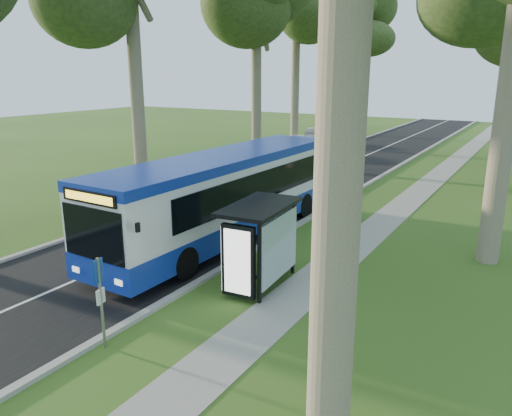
% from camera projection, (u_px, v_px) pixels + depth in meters
% --- Properties ---
extents(ground, '(120.00, 120.00, 0.00)m').
position_uv_depth(ground, '(212.00, 276.00, 16.19)').
color(ground, '#32571B').
rests_on(ground, ground).
extents(road, '(7.00, 100.00, 0.02)m').
position_uv_depth(road, '(269.00, 197.00, 26.20)').
color(road, black).
rests_on(road, ground).
extents(kerb_east, '(0.25, 100.00, 0.12)m').
position_uv_depth(kerb_east, '(331.00, 205.00, 24.46)').
color(kerb_east, '#9E9B93').
rests_on(kerb_east, ground).
extents(kerb_west, '(0.25, 100.00, 0.12)m').
position_uv_depth(kerb_west, '(214.00, 189.00, 27.91)').
color(kerb_west, '#9E9B93').
rests_on(kerb_west, ground).
extents(centre_line, '(0.12, 100.00, 0.00)m').
position_uv_depth(centre_line, '(269.00, 197.00, 26.19)').
color(centre_line, white).
rests_on(centre_line, road).
extents(footpath, '(1.50, 100.00, 0.02)m').
position_uv_depth(footpath, '(392.00, 215.00, 23.00)').
color(footpath, gray).
rests_on(footpath, ground).
extents(bus, '(2.98, 12.81, 3.38)m').
position_uv_depth(bus, '(225.00, 196.00, 19.24)').
color(bus, white).
rests_on(bus, ground).
extents(bus_stop_sign, '(0.11, 0.32, 2.29)m').
position_uv_depth(bus_stop_sign, '(100.00, 292.00, 11.63)').
color(bus_stop_sign, gray).
rests_on(bus_stop_sign, ground).
extents(bus_shelter, '(1.84, 3.09, 2.56)m').
position_uv_depth(bus_shelter, '(257.00, 233.00, 14.72)').
color(bus_shelter, black).
rests_on(bus_shelter, ground).
extents(litter_bin, '(0.48, 0.48, 0.83)m').
position_uv_depth(litter_bin, '(349.00, 211.00, 22.12)').
color(litter_bin, black).
rests_on(litter_bin, ground).
extents(car_white, '(3.68, 5.44, 1.72)m').
position_uv_depth(car_white, '(291.00, 145.00, 38.78)').
color(car_white, white).
rests_on(car_white, ground).
extents(car_silver, '(2.54, 4.64, 1.45)m').
position_uv_depth(car_silver, '(315.00, 137.00, 44.87)').
color(car_silver, '#9B9EA3').
rests_on(car_silver, ground).
extents(tree_west_e, '(5.20, 5.20, 15.13)m').
position_uv_depth(tree_west_e, '(365.00, 21.00, 48.91)').
color(tree_west_e, '#7A6B56').
rests_on(tree_west_e, ground).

